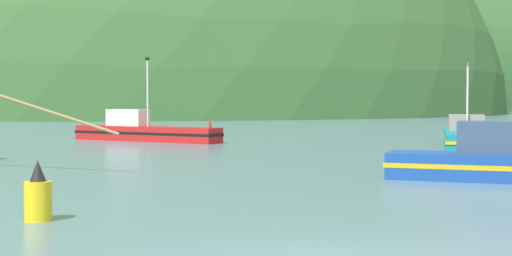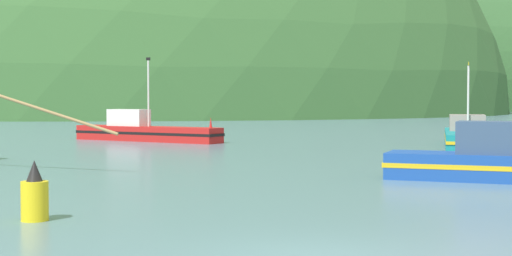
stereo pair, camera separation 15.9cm
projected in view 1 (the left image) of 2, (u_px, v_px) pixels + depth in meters
The scene contains 5 objects.
hill_far_center at pixel (134, 113), 156.89m from camera, with size 155.39×124.31×109.03m, color #386633.
hill_mid_right at pixel (183, 108), 254.48m from camera, with size 180.86×144.69×46.52m, color #2D562D.
fishing_boat_red at pixel (143, 131), 50.74m from camera, with size 10.30×8.51×5.72m.
fishing_boat_teal at pixel (467, 137), 45.12m from camera, with size 6.41×11.64×5.09m.
channel_buoy at pixel (38, 196), 17.46m from camera, with size 0.64×0.64×1.44m.
Camera 1 is at (-2.66, -12.95, 2.88)m, focal length 51.99 mm.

